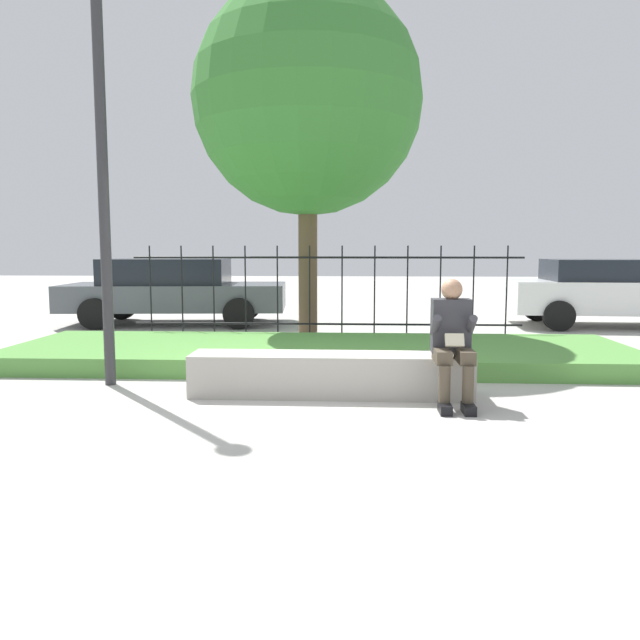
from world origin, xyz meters
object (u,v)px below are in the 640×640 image
(car_parked_left, at_px, (173,289))
(street_lamp, at_px, (101,136))
(person_seated_reader, at_px, (452,337))
(car_parked_right, at_px, (611,291))
(tree_behind_fence, at_px, (308,100))
(stone_bench, at_px, (331,377))

(car_parked_left, height_order, street_lamp, street_lamp)
(person_seated_reader, bearing_deg, car_parked_right, 57.77)
(car_parked_right, bearing_deg, car_parked_left, -176.74)
(person_seated_reader, xyz_separation_m, street_lamp, (-3.74, 0.69, 2.09))
(car_parked_right, bearing_deg, tree_behind_fence, -156.91)
(stone_bench, relative_size, car_parked_right, 0.71)
(stone_bench, xyz_separation_m, car_parked_left, (-3.49, 6.23, 0.52))
(car_parked_right, relative_size, car_parked_left, 0.90)
(car_parked_left, xyz_separation_m, tree_behind_fence, (2.95, -2.12, 3.26))
(car_parked_left, bearing_deg, stone_bench, -65.20)
(stone_bench, height_order, tree_behind_fence, tree_behind_fence)
(stone_bench, relative_size, car_parked_left, 0.64)
(tree_behind_fence, bearing_deg, person_seated_reader, -68.30)
(tree_behind_fence, bearing_deg, stone_bench, -82.46)
(street_lamp, xyz_separation_m, tree_behind_fence, (1.98, 3.72, 1.21))
(stone_bench, bearing_deg, car_parked_left, 119.29)
(person_seated_reader, height_order, tree_behind_fence, tree_behind_fence)
(stone_bench, distance_m, car_parked_right, 8.29)
(stone_bench, relative_size, street_lamp, 0.64)
(stone_bench, xyz_separation_m, person_seated_reader, (1.21, -0.30, 0.48))
(car_parked_right, relative_size, tree_behind_fence, 0.70)
(stone_bench, distance_m, car_parked_left, 7.16)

